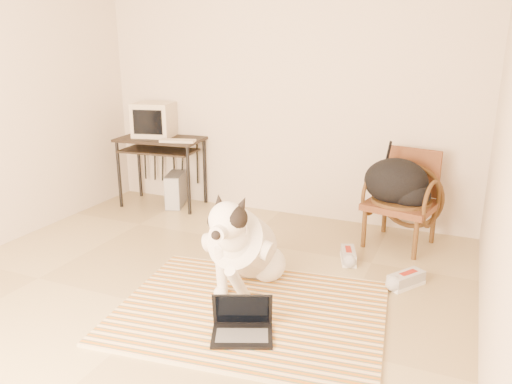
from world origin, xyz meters
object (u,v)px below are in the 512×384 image
Objects in this scene: laptop at (242,325)px; crt_monitor at (154,120)px; pc_tower at (176,190)px; backpack at (398,184)px; computer_desk at (160,148)px; rattan_chair at (403,198)px; dog at (243,247)px.

laptop is 0.93× the size of crt_monitor.
backpack is at bearing -4.66° from pc_tower.
backpack reaches higher than computer_desk.
dog is at bearing -124.92° from rattan_chair.
dog is at bearing -41.01° from computer_desk.
backpack is at bearing -5.17° from crt_monitor.
computer_desk is at bearing -166.66° from pc_tower.
crt_monitor is 2.79m from rattan_chair.
computer_desk is at bearing 176.39° from backpack.
dog is 1.17× the size of computer_desk.
computer_desk is 2.64m from rattan_chair.
pc_tower is (-1.79, 2.09, 0.10)m from laptop.
rattan_chair reaches higher than pc_tower.
rattan_chair is at bearing -2.80° from pc_tower.
pc_tower is (-1.52, 1.49, -0.14)m from dog.
dog is 1.67m from rattan_chair.
rattan_chair is (0.69, 1.97, 0.34)m from laptop.
backpack is (2.58, -0.16, -0.08)m from computer_desk.
computer_desk is at bearing 178.13° from rattan_chair.
computer_desk reaches higher than pc_tower.
crt_monitor reaches higher than laptop.
dog is at bearing -125.20° from backpack.
laptop is 2.75m from pc_tower.
dog reaches higher than pc_tower.
crt_monitor is at bearing 170.11° from pc_tower.
laptop is at bearing -65.91° from dog.
rattan_chair is at bearing -1.87° from computer_desk.
rattan_chair is 1.45× the size of backpack.
backpack is at bearing -120.02° from rattan_chair.
pc_tower is at bearing 13.34° from computer_desk.
backpack reaches higher than laptop.
crt_monitor is at bearing 139.30° from dog.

